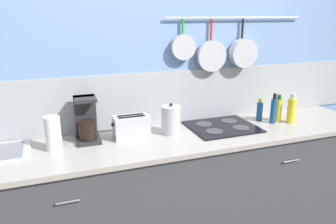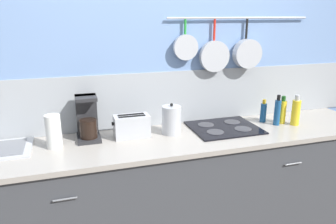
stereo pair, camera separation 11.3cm
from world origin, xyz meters
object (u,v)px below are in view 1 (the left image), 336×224
at_px(paper_towel_roll, 53,134).
at_px(bottle_vinegar, 278,110).
at_px(coffee_maker, 86,122).
at_px(bottle_hot_sauce, 274,110).
at_px(bottle_dish_soap, 291,110).
at_px(bottle_sesame_oil, 260,111).
at_px(kettle, 171,120).
at_px(toaster, 131,127).

bearing_deg(paper_towel_roll, bottle_vinegar, -0.34).
relative_size(coffee_maker, bottle_hot_sauce, 1.26).
xyz_separation_m(paper_towel_roll, bottle_dish_soap, (1.85, -0.08, -0.01)).
bearing_deg(bottle_sesame_oil, kettle, -177.43).
relative_size(paper_towel_roll, bottle_sesame_oil, 1.20).
distance_m(bottle_hot_sauce, bottle_dish_soap, 0.15).
height_order(toaster, bottle_dish_soap, bottle_dish_soap).
bearing_deg(coffee_maker, paper_towel_roll, -152.62).
bearing_deg(kettle, bottle_sesame_oil, 2.57).
distance_m(kettle, bottle_dish_soap, 1.02).
bearing_deg(bottle_dish_soap, bottle_sesame_oil, 144.96).
relative_size(paper_towel_roll, bottle_vinegar, 1.01).
bearing_deg(bottle_vinegar, bottle_hot_sauce, -158.71).
height_order(toaster, kettle, kettle).
xyz_separation_m(coffee_maker, bottle_vinegar, (1.55, -0.13, -0.03)).
xyz_separation_m(bottle_sesame_oil, bottle_hot_sauce, (0.06, -0.10, 0.03)).
distance_m(toaster, kettle, 0.30).
relative_size(bottle_vinegar, bottle_dish_soap, 0.92).
bearing_deg(coffee_maker, bottle_sesame_oil, -2.26).
distance_m(bottle_sesame_oil, bottle_vinegar, 0.15).
xyz_separation_m(coffee_maker, bottle_hot_sauce, (1.48, -0.16, -0.02)).
xyz_separation_m(toaster, bottle_dish_soap, (1.32, -0.13, 0.03)).
bearing_deg(bottle_vinegar, bottle_sesame_oil, 150.41).
distance_m(bottle_vinegar, bottle_dish_soap, 0.10).
bearing_deg(bottle_dish_soap, paper_towel_roll, 177.51).
xyz_separation_m(toaster, bottle_sesame_oil, (1.11, 0.02, 0.00)).
distance_m(paper_towel_roll, toaster, 0.54).
bearing_deg(bottle_dish_soap, coffee_maker, 172.99).
bearing_deg(toaster, bottle_dish_soap, -5.51).
height_order(paper_towel_roll, bottle_dish_soap, bottle_dish_soap).
bearing_deg(toaster, coffee_maker, 166.66).
bearing_deg(bottle_hot_sauce, bottle_dish_soap, -17.19).
bearing_deg(paper_towel_roll, bottle_dish_soap, -2.49).
height_order(bottle_sesame_oil, bottle_dish_soap, bottle_dish_soap).
bearing_deg(bottle_hot_sauce, toaster, 175.97).
xyz_separation_m(kettle, bottle_vinegar, (0.94, -0.04, -0.01)).
relative_size(kettle, bottle_sesame_oil, 1.24).
xyz_separation_m(bottle_sesame_oil, bottle_dish_soap, (0.20, -0.14, 0.03)).
height_order(coffee_maker, bottle_sesame_oil, coffee_maker).
xyz_separation_m(kettle, bottle_hot_sauce, (0.87, -0.06, 0.00)).
xyz_separation_m(bottle_sesame_oil, bottle_vinegar, (0.13, -0.07, 0.02)).
bearing_deg(bottle_sesame_oil, toaster, -179.14).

